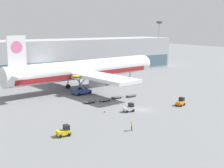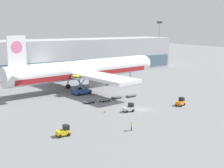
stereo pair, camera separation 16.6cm
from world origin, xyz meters
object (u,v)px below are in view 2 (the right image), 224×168
at_px(baggage_tug_foreground, 129,108).
at_px(baggage_dolly_second, 105,100).
at_px(light_mast, 159,41).
at_px(traffic_cone_near, 105,111).
at_px(baggage_tug_mid, 181,102).
at_px(baggage_dolly_lead, 90,102).
at_px(baggage_dolly_third, 116,97).
at_px(ground_crew_near, 131,125).
at_px(baggage_tug_far, 64,131).
at_px(scissor_lift_loader, 81,87).
at_px(baggage_dolly_trail, 131,95).
at_px(airplane_main, 82,70).

distance_m(baggage_tug_foreground, baggage_dolly_second, 11.49).
relative_size(light_mast, traffic_cone_near, 31.63).
distance_m(baggage_tug_mid, baggage_dolly_second, 19.47).
xyz_separation_m(baggage_dolly_lead, baggage_dolly_third, (8.50, 0.31, 0.00)).
relative_size(baggage_dolly_third, ground_crew_near, 2.10).
height_order(baggage_tug_far, traffic_cone_near, baggage_tug_far).
height_order(baggage_tug_mid, ground_crew_near, baggage_tug_mid).
relative_size(baggage_tug_mid, baggage_dolly_lead, 0.73).
bearing_deg(scissor_lift_loader, ground_crew_near, -108.65).
height_order(light_mast, scissor_lift_loader, light_mast).
distance_m(baggage_tug_foreground, traffic_cone_near, 5.66).
xyz_separation_m(baggage_dolly_lead, traffic_cone_near, (-1.25, -9.45, -0.06)).
relative_size(light_mast, baggage_tug_foreground, 8.30).
distance_m(light_mast, baggage_dolly_lead, 75.95).
xyz_separation_m(baggage_tug_far, baggage_dolly_trail, (28.76, 18.64, -0.49)).
bearing_deg(baggage_tug_mid, airplane_main, 91.39).
height_order(ground_crew_near, traffic_cone_near, ground_crew_near).
distance_m(baggage_tug_mid, baggage_dolly_third, 17.49).
xyz_separation_m(light_mast, ground_crew_near, (-64.93, -66.19, -11.51)).
xyz_separation_m(baggage_dolly_third, ground_crew_near, (-12.17, -23.29, 0.66)).
relative_size(baggage_dolly_lead, baggage_dolly_second, 1.00).
height_order(baggage_tug_mid, baggage_dolly_trail, baggage_tug_mid).
height_order(baggage_dolly_second, traffic_cone_near, traffic_cone_near).
relative_size(baggage_tug_far, baggage_dolly_second, 0.67).
relative_size(baggage_dolly_lead, traffic_cone_near, 5.51).
height_order(baggage_dolly_lead, traffic_cone_near, traffic_cone_near).
distance_m(baggage_dolly_third, ground_crew_near, 26.28).
xyz_separation_m(baggage_dolly_trail, ground_crew_near, (-16.80, -22.91, 0.66)).
height_order(light_mast, baggage_tug_far, light_mast).
relative_size(light_mast, baggage_tug_mid, 7.86).
bearing_deg(traffic_cone_near, baggage_tug_far, -147.20).
bearing_deg(traffic_cone_near, ground_crew_near, -100.13).
distance_m(baggage_tug_foreground, baggage_dolly_lead, 12.65).
bearing_deg(traffic_cone_near, baggage_dolly_third, 45.00).
distance_m(baggage_dolly_lead, ground_crew_near, 23.28).
distance_m(baggage_tug_foreground, ground_crew_near, 13.17).
bearing_deg(traffic_cone_near, airplane_main, 72.51).
height_order(baggage_dolly_lead, baggage_dolly_trail, same).
relative_size(light_mast, scissor_lift_loader, 3.84).
height_order(baggage_dolly_third, ground_crew_near, ground_crew_near).
bearing_deg(scissor_lift_loader, baggage_tug_mid, -66.79).
height_order(light_mast, baggage_tug_mid, light_mast).
bearing_deg(baggage_dolly_lead, baggage_tug_foreground, -77.01).
distance_m(airplane_main, traffic_cone_near, 28.92).
bearing_deg(baggage_tug_far, baggage_dolly_trail, 34.55).
xyz_separation_m(baggage_tug_mid, baggage_tug_far, (-33.41, -4.20, 0.00)).
relative_size(baggage_tug_far, baggage_dolly_trail, 0.67).
distance_m(airplane_main, baggage_tug_foreground, 30.33).
distance_m(baggage_tug_far, traffic_cone_near, 17.11).
bearing_deg(light_mast, baggage_dolly_second, -142.50).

